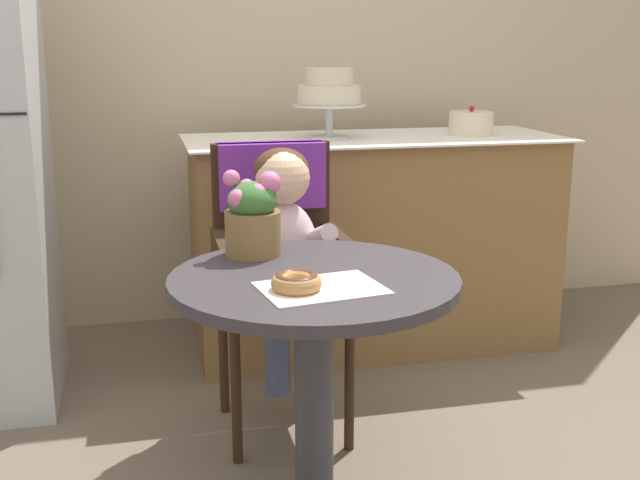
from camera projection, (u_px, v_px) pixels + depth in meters
back_wall at (223, 26)px, 3.52m from camera, size 4.80×0.10×2.70m
cafe_table at (314, 355)px, 1.98m from camera, size 0.72×0.72×0.72m
wicker_chair at (276, 240)px, 2.60m from camera, size 0.42×0.45×0.95m
seated_child at (285, 240)px, 2.45m from camera, size 0.27×0.32×0.73m
paper_napkin at (321, 288)px, 1.82m from camera, size 0.31×0.24×0.00m
donut_front at (296, 282)px, 1.79m from camera, size 0.12×0.12×0.04m
flower_vase at (253, 215)px, 2.09m from camera, size 0.15×0.15×0.23m
display_counter at (373, 242)px, 3.34m from camera, size 1.56×0.62×0.90m
tiered_cake_stand at (329, 92)px, 3.14m from camera, size 0.30×0.30×0.28m
round_layer_cake at (471, 123)px, 3.29m from camera, size 0.18×0.18×0.12m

